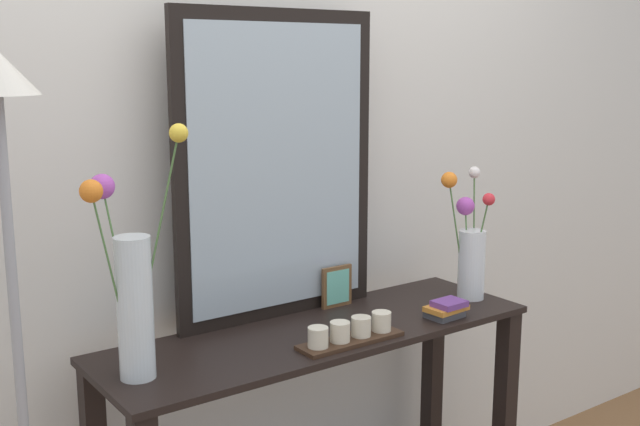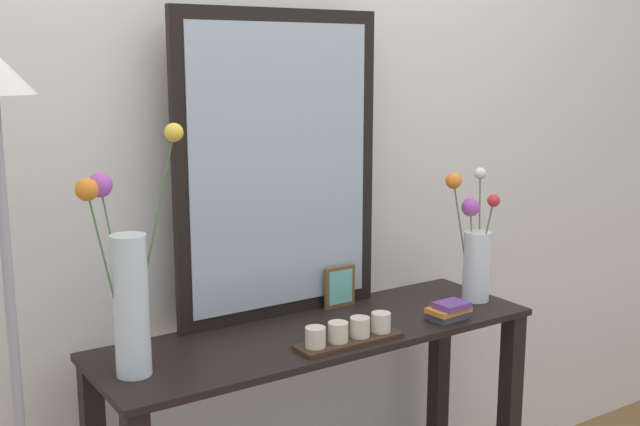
% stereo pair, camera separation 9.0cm
% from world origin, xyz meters
% --- Properties ---
extents(wall_back, '(6.40, 0.08, 2.70)m').
position_xyz_m(wall_back, '(0.00, 0.33, 1.35)').
color(wall_back, silver).
rests_on(wall_back, ground).
extents(mirror_leaning, '(0.67, 0.03, 0.92)m').
position_xyz_m(mirror_leaning, '(-0.03, 0.18, 1.31)').
color(mirror_leaning, black).
rests_on(mirror_leaning, console_table).
extents(tall_vase_left, '(0.24, 0.21, 0.63)m').
position_xyz_m(tall_vase_left, '(-0.57, -0.02, 1.07)').
color(tall_vase_left, silver).
rests_on(tall_vase_left, console_table).
extents(vase_right, '(0.18, 0.14, 0.43)m').
position_xyz_m(vase_right, '(0.58, -0.04, 1.01)').
color(vase_right, silver).
rests_on(vase_right, console_table).
extents(candle_tray, '(0.32, 0.09, 0.07)m').
position_xyz_m(candle_tray, '(0.01, -0.14, 0.88)').
color(candle_tray, '#382316').
rests_on(candle_tray, console_table).
extents(picture_frame_small, '(0.11, 0.01, 0.13)m').
position_xyz_m(picture_frame_small, '(0.17, 0.14, 0.91)').
color(picture_frame_small, brown).
rests_on(picture_frame_small, console_table).
extents(book_stack, '(0.13, 0.10, 0.06)m').
position_xyz_m(book_stack, '(0.38, -0.14, 0.87)').
color(book_stack, '#424247').
rests_on(book_stack, console_table).
extents(floor_lamp, '(0.24, 0.24, 1.65)m').
position_xyz_m(floor_lamp, '(-0.85, -0.01, 1.12)').
color(floor_lamp, '#9E9EA3').
rests_on(floor_lamp, ground).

